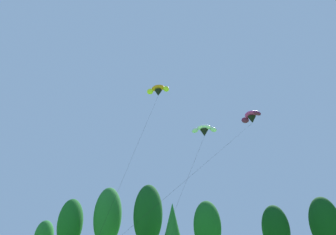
% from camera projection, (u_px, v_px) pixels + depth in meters
% --- Properties ---
extents(treeline_tree_b, '(5.31, 5.31, 12.98)m').
position_uv_depth(treeline_tree_b, '(70.00, 223.00, 61.28)').
color(treeline_tree_b, '#472D19').
rests_on(treeline_tree_b, ground_plane).
extents(treeline_tree_c, '(5.96, 5.96, 15.39)m').
position_uv_depth(treeline_tree_c, '(108.00, 216.00, 61.61)').
color(treeline_tree_c, '#472D19').
rests_on(treeline_tree_c, ground_plane).
extents(treeline_tree_d, '(5.92, 5.92, 15.24)m').
position_uv_depth(treeline_tree_d, '(148.00, 214.00, 58.06)').
color(treeline_tree_d, '#472D19').
rests_on(treeline_tree_d, ground_plane).
extents(treeline_tree_e, '(3.97, 3.97, 10.77)m').
position_uv_depth(treeline_tree_e, '(172.00, 226.00, 52.33)').
color(treeline_tree_e, '#472D19').
rests_on(treeline_tree_e, ground_plane).
extents(treeline_tree_f, '(4.62, 4.62, 10.43)m').
position_uv_depth(treeline_tree_f, '(207.00, 226.00, 47.85)').
color(treeline_tree_f, '#472D19').
rests_on(treeline_tree_f, ground_plane).
extents(treeline_tree_g, '(4.39, 4.39, 9.59)m').
position_uv_depth(treeline_tree_g, '(276.00, 229.00, 46.82)').
color(treeline_tree_g, '#472D19').
rests_on(treeline_tree_g, ground_plane).
extents(treeline_tree_h, '(4.65, 4.65, 10.55)m').
position_uv_depth(treeline_tree_h, '(325.00, 224.00, 44.77)').
color(treeline_tree_h, '#472D19').
rests_on(treeline_tree_h, ground_plane).
extents(parafoil_kite_high_magenta, '(12.60, 17.94, 17.60)m').
position_uv_depth(parafoil_kite_high_magenta, '(251.00, 117.00, 37.26)').
color(parafoil_kite_high_magenta, '#D12893').
extents(parafoil_kite_mid_white, '(3.61, 14.01, 16.70)m').
position_uv_depth(parafoil_kite_mid_white, '(204.00, 130.00, 39.03)').
color(parafoil_kite_mid_white, white).
extents(parafoil_kite_far_orange, '(3.26, 10.59, 20.67)m').
position_uv_depth(parafoil_kite_far_orange, '(158.00, 90.00, 37.09)').
color(parafoil_kite_far_orange, orange).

